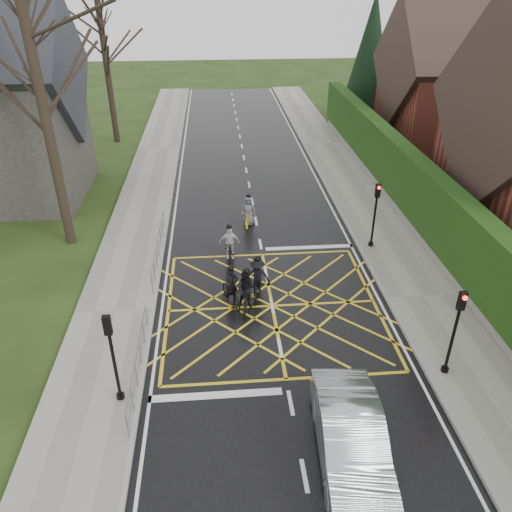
{
  "coord_description": "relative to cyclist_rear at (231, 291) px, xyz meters",
  "views": [
    {
      "loc": [
        -1.94,
        -15.66,
        11.39
      ],
      "look_at": [
        -0.49,
        1.68,
        1.3
      ],
      "focal_mm": 35.0,
      "sensor_mm": 36.0,
      "label": 1
    }
  ],
  "objects": [
    {
      "name": "railing_south",
      "position": [
        -3.09,
        -3.87,
        0.25
      ],
      "size": [
        0.05,
        5.04,
        1.03
      ],
      "color": "slate",
      "rests_on": "ground"
    },
    {
      "name": "tree_mid",
      "position": [
        -8.44,
        13.63,
        8.1
      ],
      "size": [
        10.08,
        10.08,
        12.48
      ],
      "color": "black",
      "rests_on": "ground"
    },
    {
      "name": "traffic_light_ne",
      "position": [
        6.66,
        3.82,
        1.13
      ],
      "size": [
        0.24,
        0.31,
        3.21
      ],
      "rotation": [
        0.0,
        0.0,
        3.14
      ],
      "color": "black",
      "rests_on": "ground"
    },
    {
      "name": "ground",
      "position": [
        1.56,
        -0.37,
        -0.53
      ],
      "size": [
        120.0,
        120.0,
        0.0
      ],
      "primitive_type": "plane",
      "color": "black",
      "rests_on": "ground"
    },
    {
      "name": "cyclist_mid",
      "position": [
        1.05,
        0.41,
        0.12
      ],
      "size": [
        1.14,
        1.91,
        1.78
      ],
      "rotation": [
        0.0,
        0.0,
        -0.17
      ],
      "color": "black",
      "rests_on": "ground"
    },
    {
      "name": "hedge",
      "position": [
        9.31,
        5.63,
        1.57
      ],
      "size": [
        0.9,
        38.0,
        2.8
      ],
      "primitive_type": "cube",
      "color": "black",
      "rests_on": "stone_wall"
    },
    {
      "name": "cyclist_lead",
      "position": [
        1.16,
        6.82,
        0.04
      ],
      "size": [
        0.93,
        1.77,
        1.64
      ],
      "rotation": [
        0.0,
        0.0,
        -0.21
      ],
      "color": "gold",
      "rests_on": "ground"
    },
    {
      "name": "road",
      "position": [
        1.56,
        -0.37,
        -0.53
      ],
      "size": [
        9.0,
        80.0,
        0.01
      ],
      "primitive_type": "cube",
      "color": "black",
      "rests_on": "ground"
    },
    {
      "name": "sidewalk_right",
      "position": [
        7.56,
        -0.37,
        -0.46
      ],
      "size": [
        3.0,
        80.0,
        0.15
      ],
      "primitive_type": "cube",
      "color": "gray",
      "rests_on": "ground"
    },
    {
      "name": "cyclist_front",
      "position": [
        0.06,
        3.46,
        0.08
      ],
      "size": [
        0.9,
        1.67,
        1.67
      ],
      "rotation": [
        0.0,
        0.0,
        -0.02
      ],
      "color": "black",
      "rests_on": "ground"
    },
    {
      "name": "house_far",
      "position": [
        16.31,
        17.63,
        3.83
      ],
      "size": [
        9.8,
        8.8,
        10.3
      ],
      "color": "maroon",
      "rests_on": "ground"
    },
    {
      "name": "car",
      "position": [
        2.81,
        -7.45,
        0.24
      ],
      "size": [
        1.95,
        4.77,
        1.54
      ],
      "primitive_type": "imported",
      "rotation": [
        0.0,
        0.0,
        -0.07
      ],
      "color": "#ACB0B4",
      "rests_on": "ground"
    },
    {
      "name": "cyclist_back",
      "position": [
        0.57,
        -0.43,
        0.14
      ],
      "size": [
        0.9,
        1.83,
        1.77
      ],
      "rotation": [
        0.0,
        0.0,
        -0.2
      ],
      "color": "black",
      "rests_on": "ground"
    },
    {
      "name": "cyclist_rear",
      "position": [
        0.0,
        0.0,
        0.0
      ],
      "size": [
        1.15,
        1.78,
        1.64
      ],
      "rotation": [
        0.0,
        0.0,
        0.37
      ],
      "color": "black",
      "rests_on": "ground"
    },
    {
      "name": "sidewalk_left",
      "position": [
        -4.44,
        -0.37,
        -0.46
      ],
      "size": [
        3.0,
        80.0,
        0.15
      ],
      "primitive_type": "cube",
      "color": "gray",
      "rests_on": "ground"
    },
    {
      "name": "railing_north",
      "position": [
        -3.09,
        3.63,
        0.26
      ],
      "size": [
        0.05,
        6.04,
        1.03
      ],
      "color": "slate",
      "rests_on": "ground"
    },
    {
      "name": "stone_wall",
      "position": [
        9.31,
        5.63,
        -0.18
      ],
      "size": [
        0.5,
        38.0,
        0.7
      ],
      "primitive_type": "cube",
      "color": "slate",
      "rests_on": "ground"
    },
    {
      "name": "tree_far",
      "position": [
        -7.74,
        21.63,
        6.66
      ],
      "size": [
        8.4,
        8.4,
        10.4
      ],
      "color": "black",
      "rests_on": "ground"
    },
    {
      "name": "tree_near",
      "position": [
        -7.44,
        5.63,
        7.38
      ],
      "size": [
        9.24,
        9.24,
        11.44
      ],
      "color": "black",
      "rests_on": "ground"
    },
    {
      "name": "traffic_light_se",
      "position": [
        6.66,
        -4.58,
        1.13
      ],
      "size": [
        0.24,
        0.31,
        3.21
      ],
      "rotation": [
        0.0,
        0.0,
        3.14
      ],
      "color": "black",
      "rests_on": "ground"
    },
    {
      "name": "conifer",
      "position": [
        12.31,
        25.63,
        4.46
      ],
      "size": [
        4.6,
        4.6,
        10.0
      ],
      "color": "black",
      "rests_on": "ground"
    },
    {
      "name": "traffic_light_sw",
      "position": [
        -3.54,
        -4.87,
        1.13
      ],
      "size": [
        0.24,
        0.31,
        3.21
      ],
      "color": "black",
      "rests_on": "ground"
    }
  ]
}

